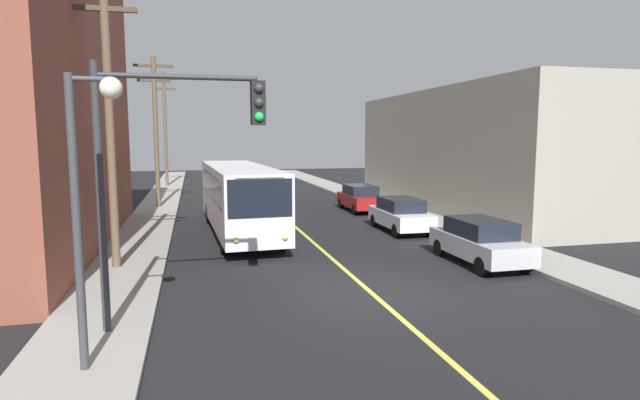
{
  "coord_description": "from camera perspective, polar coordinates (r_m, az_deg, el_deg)",
  "views": [
    {
      "loc": [
        -4.93,
        -13.88,
        4.5
      ],
      "look_at": [
        0.0,
        6.21,
        2.0
      ],
      "focal_mm": 28.88,
      "sensor_mm": 36.0,
      "label": 1
    }
  ],
  "objects": [
    {
      "name": "utility_pole_far",
      "position": [
        49.21,
        -16.8,
        8.09
      ],
      "size": [
        2.4,
        0.28,
        10.24
      ],
      "color": "brown",
      "rests_on": "sidewalk_left"
    },
    {
      "name": "building_right_warehouse",
      "position": [
        34.76,
        20.27,
        5.1
      ],
      "size": [
        12.0,
        21.4,
        7.34
      ],
      "color": "gray",
      "rests_on": "ground"
    },
    {
      "name": "street_lamp_left",
      "position": [
        10.3,
        -24.37,
        2.06
      ],
      "size": [
        0.98,
        0.4,
        5.5
      ],
      "color": "#38383D",
      "rests_on": "sidewalk_left"
    },
    {
      "name": "utility_pole_mid",
      "position": [
        34.18,
        -17.75,
        7.97
      ],
      "size": [
        2.4,
        0.28,
        9.4
      ],
      "color": "brown",
      "rests_on": "sidewalk_left"
    },
    {
      "name": "sidewalk_left",
      "position": [
        24.4,
        -19.05,
        -3.94
      ],
      "size": [
        2.5,
        90.0,
        0.15
      ],
      "primitive_type": "cube",
      "color": "gray",
      "rests_on": "ground"
    },
    {
      "name": "fire_hydrant",
      "position": [
        22.43,
        18.19,
        -3.51
      ],
      "size": [
        0.44,
        0.26,
        0.84
      ],
      "color": "red",
      "rests_on": "sidewalk_right"
    },
    {
      "name": "parked_car_silver",
      "position": [
        19.32,
        17.28,
        -4.34
      ],
      "size": [
        1.83,
        4.41,
        1.62
      ],
      "color": "#B7B7BC",
      "rests_on": "ground"
    },
    {
      "name": "parked_car_red",
      "position": [
        31.8,
        4.48,
        0.26
      ],
      "size": [
        1.85,
        4.41,
        1.62
      ],
      "color": "maroon",
      "rests_on": "ground"
    },
    {
      "name": "traffic_signal_left_corner",
      "position": [
        12.06,
        -16.14,
        5.69
      ],
      "size": [
        3.75,
        0.48,
        6.0
      ],
      "color": "#2D2D33",
      "rests_on": "sidewalk_left"
    },
    {
      "name": "lane_stripe_center",
      "position": [
        29.64,
        -4.06,
        -1.85
      ],
      "size": [
        0.16,
        60.0,
        0.01
      ],
      "primitive_type": "cube",
      "color": "#D8CC4C",
      "rests_on": "ground"
    },
    {
      "name": "city_bus",
      "position": [
        24.45,
        -9.01,
        0.51
      ],
      "size": [
        3.09,
        12.24,
        3.2
      ],
      "color": "silver",
      "rests_on": "ground"
    },
    {
      "name": "utility_pole_near",
      "position": [
        18.44,
        -22.36,
        9.9
      ],
      "size": [
        2.4,
        0.28,
        9.96
      ],
      "color": "brown",
      "rests_on": "sidewalk_left"
    },
    {
      "name": "ground_plane",
      "position": [
        15.41,
        5.6,
        -10.13
      ],
      "size": [
        120.0,
        120.0,
        0.0
      ],
      "primitive_type": "plane",
      "color": "black"
    },
    {
      "name": "sidewalk_right",
      "position": [
        27.17,
        13.07,
        -2.66
      ],
      "size": [
        2.5,
        90.0,
        0.15
      ],
      "primitive_type": "cube",
      "color": "gray",
      "rests_on": "ground"
    },
    {
      "name": "parked_car_white",
      "position": [
        25.13,
        8.91,
        -1.56
      ],
      "size": [
        1.86,
        4.42,
        1.62
      ],
      "color": "silver",
      "rests_on": "ground"
    }
  ]
}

